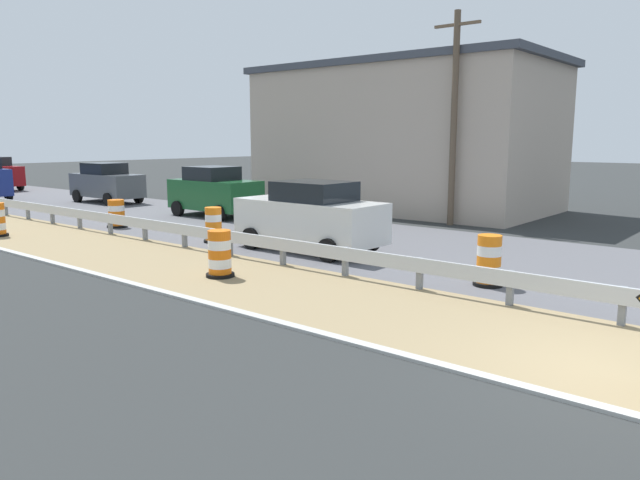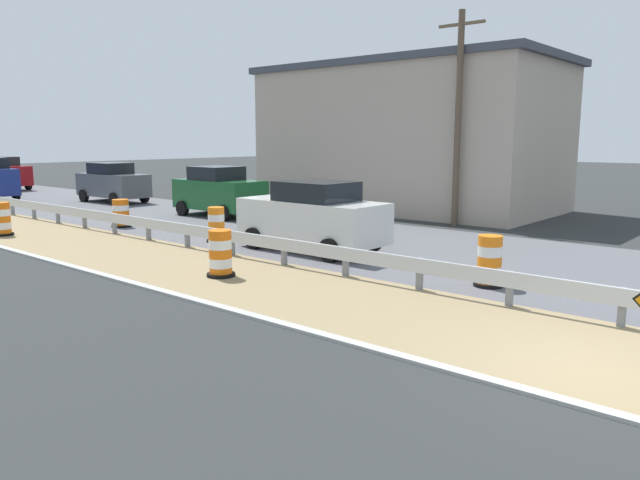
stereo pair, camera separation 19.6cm
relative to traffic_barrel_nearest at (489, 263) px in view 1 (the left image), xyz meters
name	(u,v)px [view 1 (the left image)]	position (x,y,z in m)	size (l,w,h in m)	color
ground_plane	(626,377)	(-3.73, -3.68, -0.52)	(160.00, 160.00, 0.00)	#2B2D2D
median_dirt_strip	(638,362)	(-3.01, -3.68, -0.52)	(3.85, 120.00, 0.01)	#8E7A56
curb_near_edge	(599,409)	(-5.03, -3.68, -0.52)	(0.20, 120.00, 0.11)	#ADADA8
guardrail_median	(622,298)	(-1.32, -3.04, 0.00)	(0.18, 54.83, 0.71)	silver
traffic_barrel_nearest	(489,263)	(0.00, 0.00, 0.00)	(0.66, 0.66, 1.15)	orange
traffic_barrel_close	(220,256)	(-3.21, 5.30, -0.01)	(0.68, 0.68, 1.12)	orange
traffic_barrel_mid	(214,226)	(-0.11, 9.14, -0.02)	(0.64, 0.64, 1.11)	orange
traffic_barrel_far	(117,215)	(-0.26, 14.39, -0.06)	(0.73, 0.73, 1.03)	orange
car_lead_near_lane	(310,216)	(0.73, 5.83, 0.50)	(2.12, 4.53, 2.04)	silver
car_trailing_near_lane	(107,183)	(4.34, 22.58, 0.49)	(2.01, 4.29, 2.02)	#4C5156
car_mid_far_lane	(215,192)	(4.20, 14.07, 0.52)	(2.11, 4.02, 2.09)	#195128
roadside_shop_near	(404,137)	(12.01, 9.66, 2.80)	(7.48, 13.60, 6.61)	#AD9E8E
utility_pole_near	(454,116)	(8.16, 5.16, 3.54)	(0.24, 1.80, 7.81)	brown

